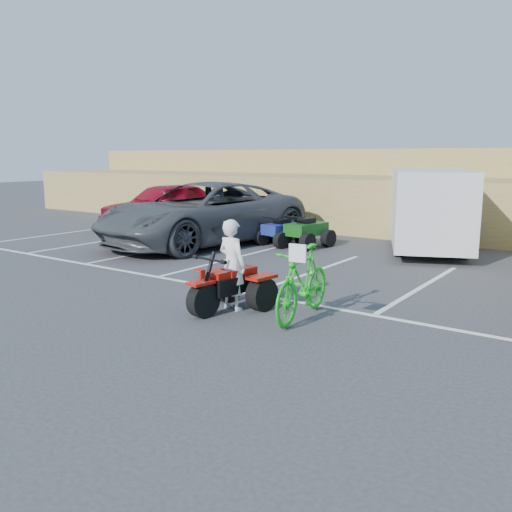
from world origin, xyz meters
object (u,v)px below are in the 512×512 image
Objects in this scene: red_trike_atv at (227,311)px; quad_atv_blue at (282,245)px; red_car at (165,205)px; rider at (232,265)px; cargo_trailer at (429,207)px; quad_atv_green at (306,247)px; grey_pickup at (203,213)px; green_dirt_bike at (303,283)px.

red_trike_atv is 1.13× the size of quad_atv_blue.
red_trike_atv is 0.31× the size of red_car.
cargo_trailer is (0.87, 8.46, 0.46)m from rider.
rider reaches higher than quad_atv_green.
grey_pickup is at bearing -137.58° from quad_atv_blue.
grey_pickup is at bearing 141.89° from red_trike_atv.
red_trike_atv is 1.04× the size of quad_atv_green.
green_dirt_bike is 0.30× the size of grey_pickup.
red_car reaches higher than green_dirt_bike.
red_trike_atv reaches higher than quad_atv_blue.
green_dirt_bike is (1.35, 0.26, -0.20)m from rider.
quad_atv_blue is at bearing -56.56° from rider.
cargo_trailer is at bearing 12.14° from red_car.
red_car is 3.63× the size of quad_atv_blue.
red_trike_atv is 7.56m from quad_atv_blue.
red_trike_atv is 7.37m from quad_atv_green.
red_car is 3.33× the size of quad_atv_green.
quad_atv_blue is at bearing -163.22° from quad_atv_green.
rider is 7.66m from grey_pickup.
rider is at bearing -52.18° from quad_atv_blue.
red_car is (-10.76, 7.53, 0.25)m from green_dirt_bike.
red_trike_atv reaches higher than quad_atv_green.
green_dirt_bike reaches higher than red_trike_atv.
rider reaches higher than green_dirt_bike.
quad_atv_blue is at bearing 122.81° from red_trike_atv.
rider is 1.07× the size of quad_atv_green.
cargo_trailer is at bearing 33.62° from grey_pickup.
grey_pickup is 6.96m from cargo_trailer.
quad_atv_green is (-3.73, 6.57, -0.64)m from green_dirt_bike.
red_trike_atv is at bearing -52.80° from quad_atv_blue.
cargo_trailer is at bearing -87.84° from rider.
rider is 8.51m from cargo_trailer.
green_dirt_bike is at bearing -42.45° from quad_atv_blue.
quad_atv_green is at bearing -176.15° from cargo_trailer.
red_car is 7.15m from quad_atv_green.
green_dirt_bike is 13.14m from red_car.
red_car is at bearing -177.51° from quad_atv_blue.
red_trike_atv is 0.77× the size of green_dirt_bike.
grey_pickup is at bearing -21.96° from red_car.
green_dirt_bike is 7.58m from quad_atv_green.
cargo_trailer is at bearing 92.12° from red_trike_atv.
quad_atv_green is (-3.24, -1.63, -1.30)m from cargo_trailer.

